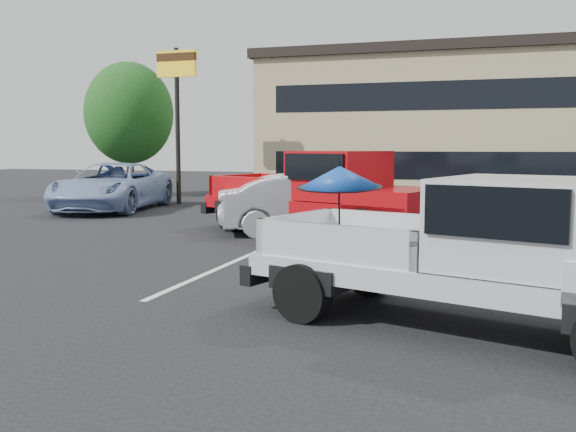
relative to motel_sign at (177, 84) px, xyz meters
name	(u,v)px	position (x,y,z in m)	size (l,w,h in m)	color
ground	(353,309)	(10.00, -14.00, -4.65)	(90.00, 90.00, 0.00)	black
stripe_left	(215,270)	(7.00, -12.00, -4.65)	(0.12, 5.00, 0.01)	silver
stripe_right	(573,293)	(13.00, -12.00, -4.65)	(0.12, 5.00, 0.01)	silver
motel_building	(502,124)	(12.00, 6.99, -1.45)	(20.40, 8.40, 6.30)	tan
motel_sign	(177,84)	(0.00, 0.00, 0.00)	(1.60, 0.22, 6.00)	black
tree_left	(129,113)	(-4.00, 3.00, -0.92)	(3.96, 3.96, 6.02)	#332114
silver_pickup	(496,247)	(11.84, -14.58, -3.60)	(6.01, 3.54, 2.06)	black
red_pickup	(333,190)	(7.93, -6.89, -3.49)	(6.83, 4.43, 2.13)	black
silver_sedan	(308,204)	(7.23, -6.73, -3.89)	(1.61, 4.63, 1.53)	#A8AAAF
blue_suv	(113,187)	(-1.07, -2.93, -3.82)	(2.77, 6.01, 1.67)	#869EC8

